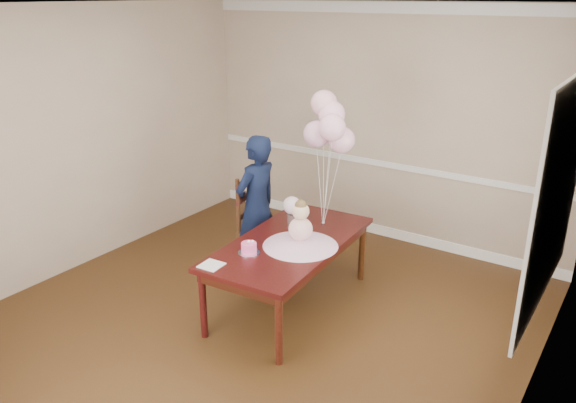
{
  "coord_description": "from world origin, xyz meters",
  "views": [
    {
      "loc": [
        2.7,
        -3.35,
        2.78
      ],
      "look_at": [
        0.1,
        0.49,
        1.05
      ],
      "focal_mm": 35.0,
      "sensor_mm": 36.0,
      "label": 1
    }
  ],
  "objects_px": {
    "dining_table_top": "(290,243)",
    "dining_chair_seat": "(265,230)",
    "birthday_cake": "(249,248)",
    "woman": "(257,206)"
  },
  "relations": [
    {
      "from": "woman",
      "to": "birthday_cake",
      "type": "bearing_deg",
      "value": 39.45
    },
    {
      "from": "dining_table_top",
      "to": "dining_chair_seat",
      "type": "height_order",
      "value": "dining_table_top"
    },
    {
      "from": "birthday_cake",
      "to": "woman",
      "type": "height_order",
      "value": "woman"
    },
    {
      "from": "dining_chair_seat",
      "to": "dining_table_top",
      "type": "bearing_deg",
      "value": -49.76
    },
    {
      "from": "dining_table_top",
      "to": "dining_chair_seat",
      "type": "bearing_deg",
      "value": 140.56
    },
    {
      "from": "dining_table_top",
      "to": "woman",
      "type": "xyz_separation_m",
      "value": [
        -0.66,
        0.38,
        0.1
      ]
    },
    {
      "from": "dining_table_top",
      "to": "dining_chair_seat",
      "type": "relative_size",
      "value": 3.88
    },
    {
      "from": "dining_table_top",
      "to": "birthday_cake",
      "type": "bearing_deg",
      "value": -113.96
    },
    {
      "from": "dining_table_top",
      "to": "woman",
      "type": "distance_m",
      "value": 0.77
    },
    {
      "from": "dining_table_top",
      "to": "birthday_cake",
      "type": "xyz_separation_m",
      "value": [
        -0.15,
        -0.41,
        0.07
      ]
    }
  ]
}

